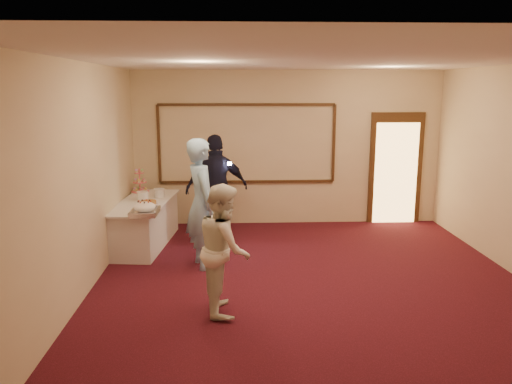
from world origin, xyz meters
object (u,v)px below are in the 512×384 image
plate_stack_a (143,196)px  guest (217,188)px  plate_stack_b (159,193)px  cupcake_stand (140,183)px  woman (224,249)px  man (202,204)px  tart (148,203)px  pavlova_tray (145,209)px  buffet_table (145,223)px

plate_stack_a → guest: 1.28m
plate_stack_a → plate_stack_b: plate_stack_a is taller
cupcake_stand → woman: bearing=-64.9°
plate_stack_b → man: size_ratio=0.10×
plate_stack_b → man: bearing=-59.2°
plate_stack_a → guest: bearing=8.5°
cupcake_stand → woman: 3.83m
tart → man: (0.94, -0.86, 0.18)m
pavlova_tray → plate_stack_a: 0.96m
pavlova_tray → plate_stack_b: pavlova_tray is taller
cupcake_stand → tart: size_ratio=1.60×
pavlova_tray → man: man is taller
plate_stack_b → woman: woman is taller
tart → buffet_table: bearing=118.3°
buffet_table → tart: bearing=-61.7°
plate_stack_b → woman: bearing=-68.0°
buffet_table → tart: (0.12, -0.23, 0.41)m
plate_stack_b → guest: bearing=-4.9°
man → guest: size_ratio=1.04×
tart → man: size_ratio=0.15×
plate_stack_b → guest: size_ratio=0.10×
tart → man: 1.28m
cupcake_stand → guest: (1.45, -0.58, -0.00)m
pavlova_tray → woman: 2.15m
cupcake_stand → man: bearing=-56.3°
buffet_table → man: (1.06, -1.09, 0.59)m
buffet_table → plate_stack_b: (0.22, 0.32, 0.46)m
buffet_table → woman: woman is taller
plate_stack_a → plate_stack_b: (0.24, 0.28, -0.00)m
pavlova_tray → woman: size_ratio=0.37×
plate_stack_a → tart: plate_stack_a is taller
buffet_table → man: 1.63m
buffet_table → guest: guest is taller
pavlova_tray → cupcake_stand: size_ratio=1.20×
cupcake_stand → plate_stack_a: size_ratio=2.45×
guest → man: bearing=67.0°
buffet_table → cupcake_stand: 1.00m
buffet_table → plate_stack_a: (-0.02, 0.04, 0.46)m
tart → woman: (1.30, -2.42, -0.01)m
cupcake_stand → man: (1.26, -1.90, 0.03)m
plate_stack_a → plate_stack_b: 0.37m
pavlova_tray → guest: (1.06, 1.12, 0.08)m
cupcake_stand → guest: size_ratio=0.25×
woman → guest: size_ratio=0.83×
plate_stack_a → guest: (1.26, 0.19, 0.09)m
buffet_table → plate_stack_a: plate_stack_a is taller
buffet_table → plate_stack_a: bearing=112.6°
plate_stack_b → guest: (1.02, -0.09, 0.09)m
plate_stack_a → woman: woman is taller
plate_stack_a → guest: size_ratio=0.10×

